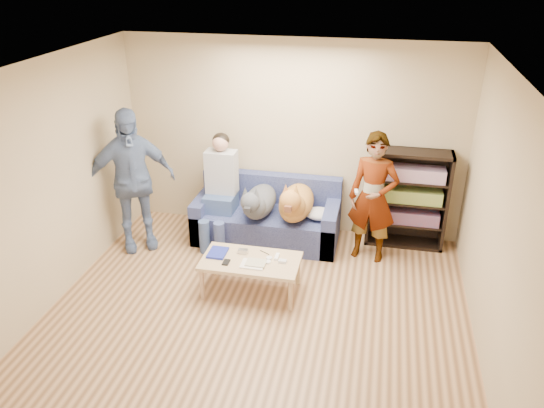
% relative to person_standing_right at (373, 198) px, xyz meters
% --- Properties ---
extents(ground, '(5.00, 5.00, 0.00)m').
position_rel_person_standing_right_xyz_m(ground, '(-1.11, -1.88, -0.82)').
color(ground, brown).
rests_on(ground, ground).
extents(ceiling, '(5.00, 5.00, 0.00)m').
position_rel_person_standing_right_xyz_m(ceiling, '(-1.11, -1.88, 1.78)').
color(ceiling, white).
rests_on(ceiling, ground).
extents(wall_back, '(4.50, 0.00, 4.50)m').
position_rel_person_standing_right_xyz_m(wall_back, '(-1.11, 0.62, 0.48)').
color(wall_back, tan).
rests_on(wall_back, ground).
extents(wall_left, '(0.00, 5.00, 5.00)m').
position_rel_person_standing_right_xyz_m(wall_left, '(-3.36, -1.88, 0.48)').
color(wall_left, tan).
rests_on(wall_left, ground).
extents(wall_right, '(0.00, 5.00, 5.00)m').
position_rel_person_standing_right_xyz_m(wall_right, '(1.14, -1.88, 0.48)').
color(wall_right, tan).
rests_on(wall_right, ground).
extents(blanket, '(0.37, 0.31, 0.13)m').
position_rel_person_standing_right_xyz_m(blanket, '(-0.66, 0.10, -0.33)').
color(blanket, '#B4B3B8').
rests_on(blanket, sofa).
extents(person_standing_right, '(0.66, 0.50, 1.65)m').
position_rel_person_standing_right_xyz_m(person_standing_right, '(0.00, 0.00, 0.00)').
color(person_standing_right, gray).
rests_on(person_standing_right, ground).
extents(person_standing_left, '(1.17, 0.98, 1.87)m').
position_rel_person_standing_right_xyz_m(person_standing_left, '(-2.99, -0.35, 0.11)').
color(person_standing_left, '#6B7FAB').
rests_on(person_standing_left, ground).
extents(held_controller, '(0.05, 0.12, 0.03)m').
position_rel_person_standing_right_xyz_m(held_controller, '(-0.20, -0.20, 0.15)').
color(held_controller, silver).
rests_on(held_controller, person_standing_right).
extents(notebook_blue, '(0.20, 0.26, 0.03)m').
position_rel_person_standing_right_xyz_m(notebook_blue, '(-1.68, -1.01, -0.39)').
color(notebook_blue, navy).
rests_on(notebook_blue, coffee_table).
extents(papers, '(0.26, 0.20, 0.02)m').
position_rel_person_standing_right_xyz_m(papers, '(-1.23, -1.16, -0.40)').
color(papers, white).
rests_on(papers, coffee_table).
extents(magazine, '(0.22, 0.17, 0.01)m').
position_rel_person_standing_right_xyz_m(magazine, '(-1.20, -1.14, -0.38)').
color(magazine, '#B6AE91').
rests_on(magazine, coffee_table).
extents(camera_silver, '(0.11, 0.06, 0.05)m').
position_rel_person_standing_right_xyz_m(camera_silver, '(-1.40, -0.94, -0.38)').
color(camera_silver, '#B4B3B8').
rests_on(camera_silver, coffee_table).
extents(controller_a, '(0.04, 0.13, 0.03)m').
position_rel_person_standing_right_xyz_m(controller_a, '(-1.00, -0.96, -0.39)').
color(controller_a, white).
rests_on(controller_a, coffee_table).
extents(controller_b, '(0.09, 0.06, 0.03)m').
position_rel_person_standing_right_xyz_m(controller_b, '(-0.92, -1.04, -0.39)').
color(controller_b, silver).
rests_on(controller_b, coffee_table).
extents(headphone_cup_a, '(0.07, 0.07, 0.02)m').
position_rel_person_standing_right_xyz_m(headphone_cup_a, '(-1.08, -1.08, -0.39)').
color(headphone_cup_a, white).
rests_on(headphone_cup_a, coffee_table).
extents(headphone_cup_b, '(0.07, 0.07, 0.02)m').
position_rel_person_standing_right_xyz_m(headphone_cup_b, '(-1.08, -1.00, -0.39)').
color(headphone_cup_b, silver).
rests_on(headphone_cup_b, coffee_table).
extents(pen_orange, '(0.13, 0.06, 0.01)m').
position_rel_person_standing_right_xyz_m(pen_orange, '(-1.30, -1.22, -0.40)').
color(pen_orange, '#C3721B').
rests_on(pen_orange, coffee_table).
extents(pen_black, '(0.13, 0.08, 0.01)m').
position_rel_person_standing_right_xyz_m(pen_black, '(-1.16, -0.88, -0.40)').
color(pen_black, black).
rests_on(pen_black, coffee_table).
extents(wallet, '(0.07, 0.12, 0.02)m').
position_rel_person_standing_right_xyz_m(wallet, '(-1.53, -1.18, -0.40)').
color(wallet, black).
rests_on(wallet, coffee_table).
extents(sofa, '(1.90, 0.85, 0.82)m').
position_rel_person_standing_right_xyz_m(sofa, '(-1.36, 0.22, -0.54)').
color(sofa, '#515B93').
rests_on(sofa, ground).
extents(person_seated, '(0.40, 0.73, 1.47)m').
position_rel_person_standing_right_xyz_m(person_seated, '(-1.98, 0.09, -0.05)').
color(person_seated, '#3C4E85').
rests_on(person_seated, sofa).
extents(dog_gray, '(0.40, 1.24, 0.58)m').
position_rel_person_standing_right_xyz_m(dog_gray, '(-1.44, -0.01, -0.19)').
color(dog_gray, '#4B4E55').
rests_on(dog_gray, sofa).
extents(dog_tan, '(0.43, 1.18, 0.63)m').
position_rel_person_standing_right_xyz_m(dog_tan, '(-0.96, 0.03, -0.17)').
color(dog_tan, '#C37E3B').
rests_on(dog_tan, sofa).
extents(coffee_table, '(1.10, 0.60, 0.42)m').
position_rel_person_standing_right_xyz_m(coffee_table, '(-1.28, -1.06, -0.45)').
color(coffee_table, tan).
rests_on(coffee_table, ground).
extents(bookshelf, '(1.00, 0.34, 1.30)m').
position_rel_person_standing_right_xyz_m(bookshelf, '(0.44, 0.45, -0.14)').
color(bookshelf, black).
rests_on(bookshelf, ground).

